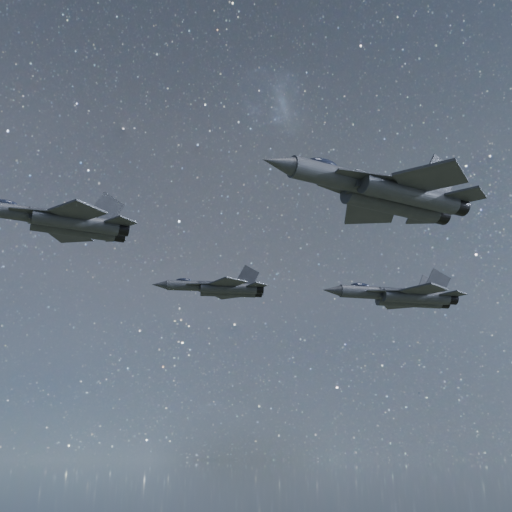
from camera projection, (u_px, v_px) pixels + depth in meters
name	position (u px, v px, depth m)	size (l,w,h in m)	color
jet_lead	(61.00, 221.00, 63.00)	(18.32, 12.93, 4.64)	#2C2E37
jet_left	(219.00, 288.00, 84.61)	(16.29, 10.82, 4.14)	#2C2E37
jet_right	(386.00, 192.00, 48.15)	(19.19, 13.71, 4.91)	#2C2E37
jet_slot	(402.00, 296.00, 78.94)	(19.04, 12.90, 4.79)	#2C2E37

